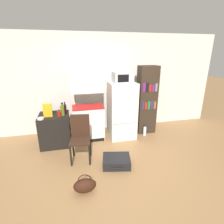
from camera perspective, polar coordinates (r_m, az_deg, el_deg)
The scene contains 16 objects.
ground_plane at distance 3.59m, azimuth 2.44°, elevation -17.60°, with size 24.00×24.00×0.00m, color olive.
wall_back at distance 4.94m, azimuth -1.39°, elevation 9.37°, with size 6.40×0.10×2.63m.
side_table at distance 4.43m, azimuth -18.06°, elevation -5.47°, with size 0.69×0.66×0.75m.
kitchen_hutch at distance 4.34m, azimuth -7.91°, elevation 2.19°, with size 0.76×0.47×1.93m.
refrigerator at distance 4.48m, azimuth 3.25°, elevation 0.47°, with size 0.66×0.63×1.44m.
microwave at distance 4.28m, azimuth 3.47°, elevation 11.28°, with size 0.46×0.40×0.25m.
bookshelf at distance 4.80m, azimuth 11.24°, elevation 3.77°, with size 0.50×0.33×1.82m.
bottle_ketchup_red at distance 4.12m, azimuth -16.86°, elevation -0.55°, with size 0.07×0.07×0.17m.
bottle_wine_dark at distance 4.27m, azimuth -15.08°, elevation 1.02°, with size 0.07×0.07×0.28m.
bottle_olive_oil at distance 4.16m, azimuth -15.87°, elevation 0.58°, with size 0.09×0.09×0.30m.
bowl at distance 4.10m, azimuth -22.29°, elevation -1.99°, with size 0.14×0.14×0.04m.
cereal_box at distance 4.17m, azimuth -20.28°, elevation 0.50°, with size 0.19×0.07×0.30m.
chair at distance 3.65m, azimuth -10.28°, elevation -7.12°, with size 0.45×0.46×0.94m.
suitcase_large_flat at distance 3.60m, azimuth 1.45°, elevation -15.76°, with size 0.61×0.53×0.17m.
handbag at distance 3.05m, azimuth -8.89°, elevation -22.61°, with size 0.36×0.20×0.33m.
water_bottle_front at distance 4.81m, azimuth 10.61°, elevation -6.14°, with size 0.08×0.08×0.29m.
Camera 1 is at (-0.80, -2.77, 2.14)m, focal length 28.00 mm.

